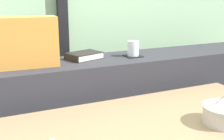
{
  "coord_description": "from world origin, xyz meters",
  "views": [
    {
      "loc": [
        -0.53,
        -0.95,
        1.2
      ],
      "look_at": [
        0.12,
        0.49,
        0.78
      ],
      "focal_mm": 45.08,
      "sensor_mm": 36.0,
      "label": 1
    }
  ],
  "objects_px": {
    "juice_glass": "(133,49)",
    "throw_pillow": "(26,42)",
    "closed_book": "(84,56)",
    "soup_bowl": "(224,115)",
    "coaster_square": "(133,56)"
  },
  "relations": [
    {
      "from": "coaster_square",
      "to": "closed_book",
      "type": "height_order",
      "value": "closed_book"
    },
    {
      "from": "soup_bowl",
      "to": "closed_book",
      "type": "bearing_deg",
      "value": 114.68
    },
    {
      "from": "coaster_square",
      "to": "juice_glass",
      "type": "bearing_deg",
      "value": 0.0
    },
    {
      "from": "juice_glass",
      "to": "closed_book",
      "type": "distance_m",
      "value": 0.3
    },
    {
      "from": "coaster_square",
      "to": "juice_glass",
      "type": "height_order",
      "value": "juice_glass"
    },
    {
      "from": "juice_glass",
      "to": "soup_bowl",
      "type": "distance_m",
      "value": 0.72
    },
    {
      "from": "closed_book",
      "to": "coaster_square",
      "type": "bearing_deg",
      "value": -11.47
    },
    {
      "from": "juice_glass",
      "to": "closed_book",
      "type": "xyz_separation_m",
      "value": [
        -0.3,
        0.06,
        -0.03
      ]
    },
    {
      "from": "juice_glass",
      "to": "throw_pillow",
      "type": "height_order",
      "value": "throw_pillow"
    },
    {
      "from": "coaster_square",
      "to": "closed_book",
      "type": "distance_m",
      "value": 0.3
    },
    {
      "from": "juice_glass",
      "to": "soup_bowl",
      "type": "height_order",
      "value": "juice_glass"
    },
    {
      "from": "coaster_square",
      "to": "soup_bowl",
      "type": "height_order",
      "value": "soup_bowl"
    },
    {
      "from": "coaster_square",
      "to": "throw_pillow",
      "type": "xyz_separation_m",
      "value": [
        -0.63,
        0.01,
        0.13
      ]
    },
    {
      "from": "coaster_square",
      "to": "soup_bowl",
      "type": "xyz_separation_m",
      "value": [
        0.05,
        -0.7,
        -0.12
      ]
    },
    {
      "from": "closed_book",
      "to": "throw_pillow",
      "type": "distance_m",
      "value": 0.35
    }
  ]
}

